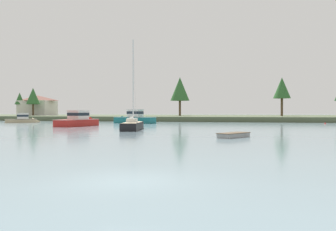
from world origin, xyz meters
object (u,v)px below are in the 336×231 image
cruiser_sand (25,120)px  cruiser_teal (131,120)px  dinghy_grey (234,136)px  mooring_buoy_red (325,123)px  cruiser_red (81,123)px  sailboat_black (133,128)px

cruiser_sand → cruiser_teal: cruiser_teal is taller
cruiser_sand → dinghy_grey: (44.02, -33.66, -0.31)m
cruiser_teal → mooring_buoy_red: bearing=8.3°
cruiser_sand → dinghy_grey: 55.42m
cruiser_red → mooring_buoy_red: 45.34m
mooring_buoy_red → sailboat_black: bearing=-134.8°
cruiser_sand → mooring_buoy_red: cruiser_sand is taller
cruiser_red → dinghy_grey: 32.28m
cruiser_red → cruiser_teal: cruiser_teal is taller
cruiser_sand → sailboat_black: bearing=-36.4°
cruiser_sand → cruiser_teal: size_ratio=0.69×
cruiser_teal → mooring_buoy_red: 37.33m
cruiser_teal → sailboat_black: (7.92, -23.84, -0.32)m
cruiser_sand → dinghy_grey: size_ratio=1.81×
cruiser_red → cruiser_sand: bearing=145.3°
cruiser_red → sailboat_black: sailboat_black is taller
cruiser_sand → cruiser_red: (19.07, -13.19, 0.09)m
cruiser_teal → mooring_buoy_red: size_ratio=26.16×
sailboat_black → mooring_buoy_red: sailboat_black is taller
cruiser_teal → sailboat_black: bearing=-71.6°
dinghy_grey → sailboat_black: bearing=140.4°
dinghy_grey → mooring_buoy_red: (15.92, 40.09, -0.09)m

